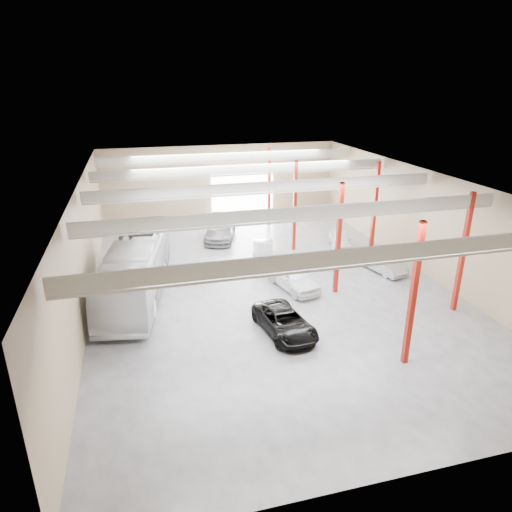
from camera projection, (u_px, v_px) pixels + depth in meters
name	position (u px, v px, depth m)	size (l,w,h in m)	color
depot_shell	(269.00, 210.00, 28.49)	(22.12, 32.12, 7.06)	#4D4D52
coach_bus	(136.00, 268.00, 28.05)	(2.90, 12.41, 3.46)	silver
black_sedan	(284.00, 322.00, 23.95)	(2.16, 4.69, 1.30)	black
car_row_a	(293.00, 277.00, 29.15)	(1.80, 4.48, 1.53)	white
car_row_b	(263.00, 251.00, 33.84)	(1.42, 4.08, 1.35)	#A1A1A5
car_row_c	(220.00, 229.00, 38.35)	(2.30, 5.65, 1.64)	slate
car_right_near	(381.00, 262.00, 31.85)	(1.40, 4.01, 1.32)	#A4A4A8
car_right_far	(340.00, 239.00, 36.37)	(1.58, 3.93, 1.34)	silver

